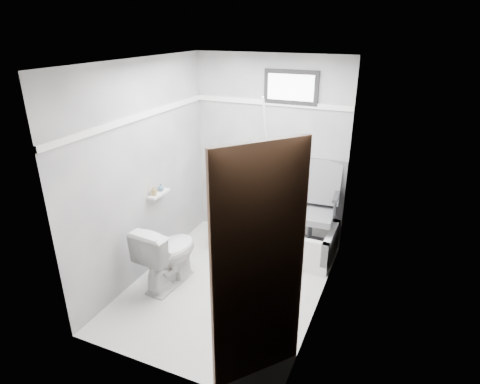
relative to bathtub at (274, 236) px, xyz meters
The scene contains 19 objects.
floor 0.98m from the bathtub, 103.89° to the right, with size 2.60×2.60×0.00m, color silver.
ceiling 2.39m from the bathtub, 103.89° to the right, with size 2.60×2.60×0.00m, color silver.
wall_back 1.08m from the bathtub, 121.87° to the left, with size 2.00×0.02×2.40m, color slate.
wall_front 2.45m from the bathtub, 95.89° to the right, with size 2.00×0.02×2.40m, color slate.
wall_left 1.83m from the bathtub, 142.91° to the right, with size 0.02×2.60×2.40m, color slate.
wall_right 1.56m from the bathtub, 50.38° to the right, with size 0.02×2.60×2.40m, color slate.
bathtub is the anchor object (origin of this frame).
office_chair 0.63m from the bathtub, ahead, with size 0.62×0.62×1.07m, color slate, non-canonical shape.
toilet 1.43m from the bathtub, 126.68° to the right, with size 0.43×0.77×0.75m, color silver.
door 2.46m from the bathtub, 71.25° to the right, with size 0.78×0.78×2.00m, color brown, non-canonical shape.
window 1.84m from the bathtub, 86.78° to the left, with size 0.66×0.04×0.40m, color black, non-canonical shape.
backerboard 0.69m from the bathtub, 86.82° to the left, with size 1.50×0.02×0.78m, color #4C4C4F.
trim_back 1.67m from the bathtub, 122.79° to the left, with size 2.00×0.02×0.06m, color white.
trim_left 2.22m from the bathtub, 142.61° to the right, with size 0.02×2.60×0.06m, color white.
pole 0.86m from the bathtub, 136.79° to the left, with size 0.02×0.02×1.95m, color silver.
shelf 1.56m from the bathtub, 146.04° to the right, with size 0.10×0.32×0.03m, color silver.
soap_bottle_a 1.64m from the bathtub, 143.65° to the right, with size 0.05×0.05×0.12m, color #967E4B.
soap_bottle_b 1.57m from the bathtub, 148.35° to the right, with size 0.07×0.07×0.09m, color #45677F.
faucet 0.65m from the bathtub, 141.67° to the left, with size 0.26×0.10×0.16m, color silver, non-canonical shape.
Camera 1 is at (1.61, -3.38, 2.71)m, focal length 30.00 mm.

